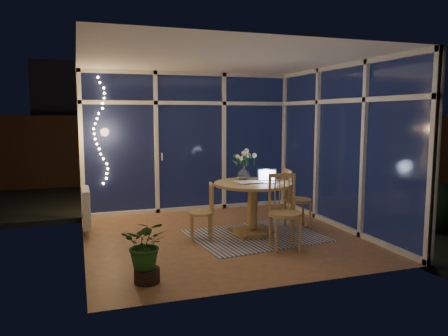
# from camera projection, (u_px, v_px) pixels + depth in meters

# --- Properties ---
(floor) EXTENTS (4.00, 4.00, 0.00)m
(floor) POSITION_uv_depth(u_px,v_px,m) (224.00, 237.00, 6.52)
(floor) COLOR brown
(floor) RESTS_ON ground
(ceiling) EXTENTS (4.00, 4.00, 0.00)m
(ceiling) POSITION_uv_depth(u_px,v_px,m) (224.00, 59.00, 6.21)
(ceiling) COLOR white
(ceiling) RESTS_ON wall_back
(wall_back) EXTENTS (4.00, 0.04, 2.60)m
(wall_back) POSITION_uv_depth(u_px,v_px,m) (190.00, 142.00, 8.25)
(wall_back) COLOR silver
(wall_back) RESTS_ON floor
(wall_front) EXTENTS (4.00, 0.04, 2.60)m
(wall_front) POSITION_uv_depth(u_px,v_px,m) (286.00, 165.00, 4.49)
(wall_front) COLOR silver
(wall_front) RESTS_ON floor
(wall_left) EXTENTS (0.04, 4.00, 2.60)m
(wall_left) POSITION_uv_depth(u_px,v_px,m) (80.00, 154.00, 5.73)
(wall_left) COLOR silver
(wall_left) RESTS_ON floor
(wall_right) EXTENTS (0.04, 4.00, 2.60)m
(wall_right) POSITION_uv_depth(u_px,v_px,m) (342.00, 147.00, 7.00)
(wall_right) COLOR silver
(wall_right) RESTS_ON floor
(window_wall_back) EXTENTS (4.00, 0.10, 2.60)m
(window_wall_back) POSITION_uv_depth(u_px,v_px,m) (191.00, 142.00, 8.21)
(window_wall_back) COLOR white
(window_wall_back) RESTS_ON floor
(window_wall_right) EXTENTS (0.10, 4.00, 2.60)m
(window_wall_right) POSITION_uv_depth(u_px,v_px,m) (340.00, 147.00, 6.99)
(window_wall_right) COLOR white
(window_wall_right) RESTS_ON floor
(radiator) EXTENTS (0.10, 0.70, 0.58)m
(radiator) POSITION_uv_depth(u_px,v_px,m) (86.00, 207.00, 6.70)
(radiator) COLOR silver
(radiator) RESTS_ON wall_left
(fairy_lights) EXTENTS (0.24, 0.10, 1.85)m
(fairy_lights) POSITION_uv_depth(u_px,v_px,m) (100.00, 131.00, 7.58)
(fairy_lights) COLOR #F6B862
(fairy_lights) RESTS_ON window_wall_back
(garden_patio) EXTENTS (12.00, 6.00, 0.10)m
(garden_patio) POSITION_uv_depth(u_px,v_px,m) (181.00, 187.00, 11.39)
(garden_patio) COLOR black
(garden_patio) RESTS_ON ground
(garden_fence) EXTENTS (11.00, 0.08, 1.80)m
(garden_fence) POSITION_uv_depth(u_px,v_px,m) (158.00, 149.00, 11.59)
(garden_fence) COLOR #3E2816
(garden_fence) RESTS_ON ground
(neighbour_roof) EXTENTS (7.00, 3.00, 2.20)m
(neighbour_roof) POSITION_uv_depth(u_px,v_px,m) (150.00, 103.00, 14.34)
(neighbour_roof) COLOR #33363D
(neighbour_roof) RESTS_ON ground
(garden_shrubs) EXTENTS (0.90, 0.90, 0.90)m
(garden_shrubs) POSITION_uv_depth(u_px,v_px,m) (139.00, 178.00, 9.41)
(garden_shrubs) COLOR #153119
(garden_shrubs) RESTS_ON ground
(rug) EXTENTS (2.01, 1.69, 0.01)m
(rug) POSITION_uv_depth(u_px,v_px,m) (255.00, 236.00, 6.55)
(rug) COLOR beige
(rug) RESTS_ON floor
(dining_table) EXTENTS (1.30, 1.30, 0.80)m
(dining_table) POSITION_uv_depth(u_px,v_px,m) (253.00, 209.00, 6.60)
(dining_table) COLOR #AB814D
(dining_table) RESTS_ON floor
(chair_left) EXTENTS (0.45, 0.45, 0.84)m
(chair_left) POSITION_uv_depth(u_px,v_px,m) (201.00, 211.00, 6.31)
(chair_left) COLOR #AB814D
(chair_left) RESTS_ON floor
(chair_right) EXTENTS (0.51, 0.51, 0.98)m
(chair_right) POSITION_uv_depth(u_px,v_px,m) (298.00, 199.00, 6.94)
(chair_right) COLOR #AB814D
(chair_right) RESTS_ON floor
(chair_front) EXTENTS (0.56, 0.56, 1.03)m
(chair_front) POSITION_uv_depth(u_px,v_px,m) (285.00, 212.00, 5.87)
(chair_front) COLOR #AB814D
(chair_front) RESTS_ON floor
(laptop) EXTENTS (0.34, 0.32, 0.21)m
(laptop) POSITION_uv_depth(u_px,v_px,m) (268.00, 176.00, 6.54)
(laptop) COLOR silver
(laptop) RESTS_ON dining_table
(flower_vase) EXTENTS (0.22, 0.22, 0.21)m
(flower_vase) POSITION_uv_depth(u_px,v_px,m) (244.00, 173.00, 6.84)
(flower_vase) COLOR silver
(flower_vase) RESTS_ON dining_table
(bowl) EXTENTS (0.17, 0.17, 0.04)m
(bowl) POSITION_uv_depth(u_px,v_px,m) (266.00, 179.00, 6.81)
(bowl) COLOR silver
(bowl) RESTS_ON dining_table
(newspapers) EXTENTS (0.39, 0.31, 0.02)m
(newspapers) POSITION_uv_depth(u_px,v_px,m) (246.00, 182.00, 6.54)
(newspapers) COLOR beige
(newspapers) RESTS_ON dining_table
(phone) EXTENTS (0.12, 0.08, 0.01)m
(phone) POSITION_uv_depth(u_px,v_px,m) (258.00, 183.00, 6.50)
(phone) COLOR black
(phone) RESTS_ON dining_table
(potted_plant) EXTENTS (0.66, 0.62, 0.76)m
(potted_plant) POSITION_uv_depth(u_px,v_px,m) (146.00, 249.00, 4.70)
(potted_plant) COLOR #1B4E1B
(potted_plant) RESTS_ON floor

